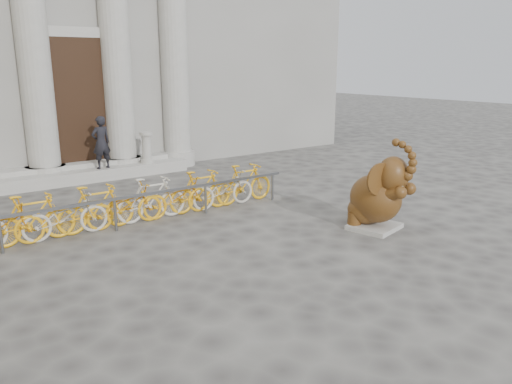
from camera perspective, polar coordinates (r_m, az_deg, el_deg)
ground at (r=8.14m, az=3.33°, el=-10.59°), size 80.00×80.00×0.00m
entrance_steps at (r=16.12m, az=-18.35°, el=2.04°), size 6.00×1.20×0.36m
elephant_statue at (r=10.84m, az=13.74°, el=-0.52°), size 1.29×1.55×1.97m
bike_rack at (r=11.10m, az=-16.35°, el=-1.51°), size 8.79×0.53×1.00m
pedestrian at (r=15.71m, az=-17.28°, el=5.42°), size 0.62×0.46×1.58m
balustrade_post at (r=16.33m, az=-12.39°, el=4.87°), size 0.40×0.40×0.99m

